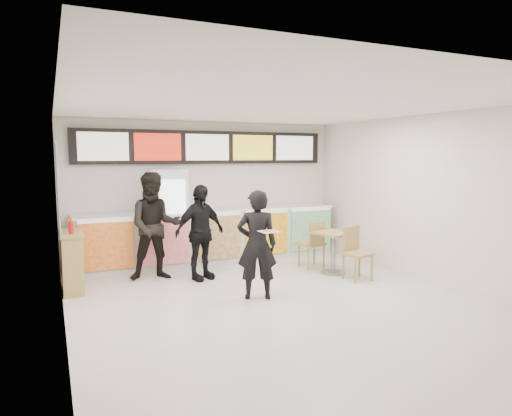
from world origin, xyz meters
TOP-DOWN VIEW (x-y plane):
  - floor at (0.00, 0.00)m, footprint 7.00×7.00m
  - ceiling at (0.00, 0.00)m, footprint 7.00×7.00m
  - wall_back at (0.00, 3.50)m, footprint 6.00×0.00m
  - wall_left at (-3.00, 0.00)m, footprint 0.00×7.00m
  - wall_right at (3.00, 0.00)m, footprint 0.00×7.00m
  - service_counter at (0.00, 3.09)m, footprint 5.56×0.77m
  - menu_board at (0.00, 3.41)m, footprint 5.50×0.14m
  - drinks_fridge at (-0.93, 3.11)m, footprint 0.70×0.67m
  - mirror_panel at (-2.99, 2.45)m, footprint 0.01×2.00m
  - customer_main at (-0.16, 0.47)m, footprint 0.74×0.62m
  - customer_left at (-1.38, 2.28)m, footprint 1.06×0.88m
  - customer_mid at (-0.64, 1.93)m, footprint 1.11×0.72m
  - pizza_slice at (-0.16, 0.02)m, footprint 0.36×0.36m
  - cafe_table at (1.84, 1.28)m, footprint 0.83×1.70m
  - condiment_ledge at (-2.82, 2.10)m, footprint 0.37×0.90m

SIDE VIEW (x-z plane):
  - floor at x=0.00m, z-range 0.00..0.00m
  - condiment_ledge at x=-2.82m, z-range -0.09..1.12m
  - cafe_table at x=1.84m, z-range 0.08..1.04m
  - service_counter at x=0.00m, z-range 0.00..1.14m
  - customer_main at x=-0.16m, z-range 0.00..1.74m
  - customer_mid at x=-0.64m, z-range 0.00..1.76m
  - customer_left at x=-1.38m, z-range 0.00..1.98m
  - drinks_fridge at x=-0.93m, z-range 0.00..2.00m
  - pizza_slice at x=-0.16m, z-range 1.15..1.17m
  - wall_back at x=0.00m, z-range -1.50..4.50m
  - wall_left at x=-3.00m, z-range -2.00..5.00m
  - wall_right at x=3.00m, z-range -2.00..5.00m
  - mirror_panel at x=-2.99m, z-range 1.00..2.50m
  - menu_board at x=0.00m, z-range 2.10..2.80m
  - ceiling at x=0.00m, z-range 3.00..3.00m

